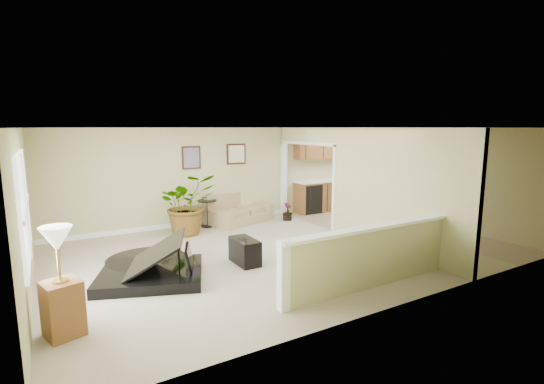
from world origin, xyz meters
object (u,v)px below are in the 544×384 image
loveseat (239,208)px  accent_table (207,210)px  piano (145,240)px  palm_plant (187,205)px  small_plant (287,213)px  piano_bench (245,251)px  lamp_stand (61,290)px

loveseat → accent_table: size_ratio=2.97×
piano → palm_plant: size_ratio=1.60×
accent_table → small_plant: 2.19m
piano_bench → small_plant: 3.59m
small_plant → piano: bearing=-152.0°
accent_table → small_plant: (2.13, -0.44, -0.24)m
piano → lamp_stand: size_ratio=1.69×
lamp_stand → palm_plant: bearing=53.0°
loveseat → lamp_stand: 6.08m
loveseat → small_plant: bearing=-42.0°
small_plant → lamp_stand: (-5.60, -3.71, 0.37)m
accent_table → piano_bench: bearing=-98.1°
piano_bench → piano: bearing=172.1°
loveseat → palm_plant: 1.67m
piano → piano_bench: 1.80m
piano_bench → small_plant: size_ratio=1.47×
accent_table → loveseat: bearing=3.9°
loveseat → palm_plant: (-1.56, -0.49, 0.33)m
loveseat → lamp_stand: bearing=-155.7°
piano → small_plant: size_ratio=4.83×
piano_bench → palm_plant: palm_plant is taller
loveseat → piano: bearing=-157.4°
piano_bench → accent_table: bearing=81.9°
piano_bench → lamp_stand: lamp_stand is taller
small_plant → lamp_stand: bearing=-146.5°
loveseat → accent_table: 0.91m
piano_bench → loveseat: size_ratio=0.34×
accent_table → small_plant: accent_table is taller
small_plant → palm_plant: bearing=179.7°
palm_plant → small_plant: 2.84m
loveseat → accent_table: (-0.90, -0.06, 0.07)m
loveseat → piano_bench: bearing=-133.3°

